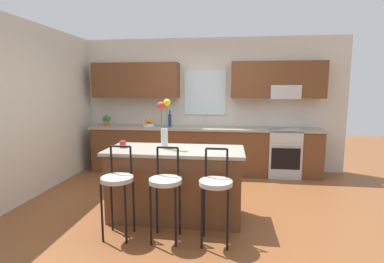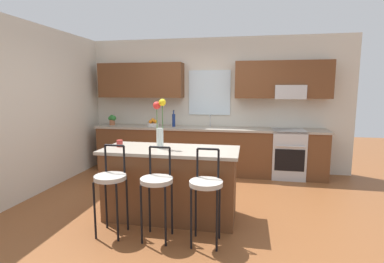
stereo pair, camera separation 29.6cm
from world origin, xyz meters
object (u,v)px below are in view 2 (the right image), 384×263
bar_stool_near (111,181)px  mug_ceramic (120,143)px  bottle_olive_oil (174,120)px  potted_plant_small (112,119)px  fruit_bowl_oranges (153,123)px  oven_range (288,154)px  flower_vase (160,123)px  bar_stool_middle (157,184)px  kitchen_island (171,183)px  bar_stool_far (206,188)px

bar_stool_near → mug_ceramic: 0.69m
bar_stool_near → bottle_olive_oil: size_ratio=3.09×
bar_stool_near → potted_plant_small: potted_plant_small is taller
bar_stool_near → fruit_bowl_oranges: (-0.40, 2.75, 0.34)m
bottle_olive_oil → potted_plant_small: bottle_olive_oil is taller
oven_range → flower_vase: 2.94m
bottle_olive_oil → bar_stool_middle: bearing=-79.5°
bottle_olive_oil → mug_ceramic: bearing=-94.8°
oven_range → kitchen_island: (-1.73, -2.14, 0.00)m
bar_stool_middle → bar_stool_far: (0.55, 0.00, 0.00)m
oven_range → bottle_olive_oil: 2.32m
bottle_olive_oil → flower_vase: bearing=-80.3°
fruit_bowl_oranges → bottle_olive_oil: bearing=-0.6°
kitchen_island → fruit_bowl_oranges: 2.42m
bar_stool_middle → potted_plant_small: bearing=123.9°
bar_stool_near → bottle_olive_oil: bearing=89.2°
bar_stool_far → bottle_olive_oil: 2.98m
kitchen_island → bottle_olive_oil: bottle_olive_oil is taller
kitchen_island → fruit_bowl_oranges: size_ratio=7.28×
kitchen_island → bottle_olive_oil: (-0.51, 2.16, 0.59)m
oven_range → fruit_bowl_oranges: size_ratio=3.83×
kitchen_island → fruit_bowl_oranges: fruit_bowl_oranges is taller
bar_stool_far → oven_range: bearing=66.6°
kitchen_island → fruit_bowl_oranges: (-0.95, 2.17, 0.51)m
fruit_bowl_oranges → potted_plant_small: 0.90m
kitchen_island → bottle_olive_oil: bearing=103.3°
kitchen_island → potted_plant_small: (-1.85, 2.16, 0.58)m
kitchen_island → bar_stool_near: 0.82m
flower_vase → mug_ceramic: size_ratio=7.08×
kitchen_island → bottle_olive_oil: size_ratio=5.18×
kitchen_island → bar_stool_near: (-0.55, -0.59, 0.17)m
bar_stool_far → potted_plant_small: size_ratio=4.79×
kitchen_island → bar_stool_middle: bearing=-90.0°
bar_stool_near → flower_vase: 0.95m
bar_stool_middle → mug_ceramic: (-0.69, 0.58, 0.33)m
oven_range → kitchen_island: size_ratio=0.53×
bar_stool_middle → bar_stool_far: size_ratio=1.00×
oven_range → fruit_bowl_oranges: (-2.68, 0.03, 0.52)m
kitchen_island → potted_plant_small: size_ratio=8.03×
kitchen_island → mug_ceramic: (-0.69, -0.00, 0.50)m
bar_stool_middle → fruit_bowl_oranges: fruit_bowl_oranges is taller
bar_stool_far → bar_stool_near: bearing=180.0°
bottle_olive_oil → potted_plant_small: size_ratio=1.55×
oven_range → fruit_bowl_oranges: fruit_bowl_oranges is taller
bar_stool_middle → fruit_bowl_oranges: 2.93m
bar_stool_near → fruit_bowl_oranges: size_ratio=4.34×
bar_stool_near → bar_stool_middle: (0.55, 0.00, 0.00)m
bar_stool_middle → potted_plant_small: (-1.85, 2.75, 0.41)m
bar_stool_middle → bottle_olive_oil: bottle_olive_oil is taller
bottle_olive_oil → fruit_bowl_oranges: bearing=179.4°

